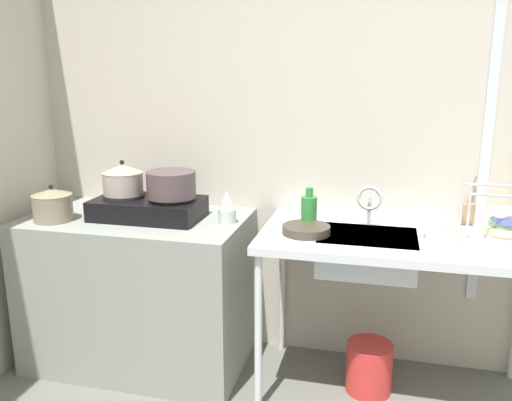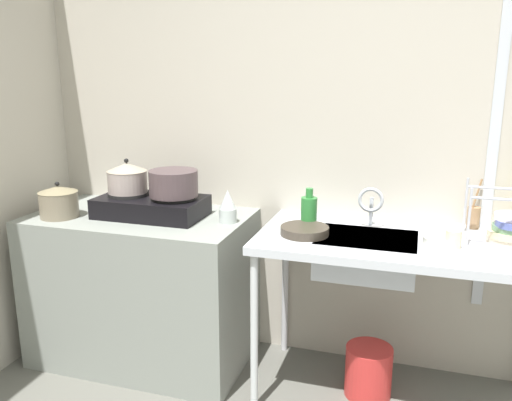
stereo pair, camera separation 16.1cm
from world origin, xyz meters
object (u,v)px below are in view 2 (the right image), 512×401
(pot_on_left_burner, at_px, (127,178))
(bottle_by_sink, at_px, (309,212))
(pot_beside_stove, at_px, (59,202))
(bucket_on_floor, at_px, (368,371))
(small_bowl_on_drainboard, at_px, (441,241))
(cup_by_rack, at_px, (453,239))
(faucet, at_px, (371,202))
(dish_rack, at_px, (509,232))
(percolator, at_px, (228,207))
(stove, at_px, (151,206))
(pot_on_right_burner, at_px, (173,183))
(frying_pan, at_px, (305,231))
(utensil_jar, at_px, (473,217))
(sink_basin, at_px, (366,255))

(pot_on_left_burner, relative_size, bottle_by_sink, 1.06)
(pot_beside_stove, distance_m, bottle_by_sink, 1.32)
(bucket_on_floor, bearing_deg, small_bowl_on_drainboard, -5.89)
(bottle_by_sink, bearing_deg, cup_by_rack, -10.26)
(faucet, relative_size, dish_rack, 0.53)
(percolator, xyz_separation_m, faucet, (0.70, 0.12, 0.05))
(pot_on_left_burner, relative_size, cup_by_rack, 2.51)
(pot_on_left_burner, distance_m, dish_rack, 1.89)
(stove, relative_size, dish_rack, 1.46)
(cup_by_rack, height_order, small_bowl_on_drainboard, cup_by_rack)
(percolator, distance_m, bucket_on_floor, 1.09)
(pot_beside_stove, height_order, percolator, pot_beside_stove)
(small_bowl_on_drainboard, distance_m, bottle_by_sink, 0.63)
(pot_on_right_burner, bearing_deg, faucet, 7.88)
(bucket_on_floor, bearing_deg, pot_on_right_burner, 179.52)
(pot_on_right_burner, relative_size, faucet, 1.23)
(small_bowl_on_drainboard, bearing_deg, dish_rack, 17.19)
(percolator, bearing_deg, pot_on_right_burner, -177.47)
(pot_beside_stove, bearing_deg, percolator, 10.94)
(stove, bearing_deg, frying_pan, -4.97)
(bottle_by_sink, relative_size, bucket_on_floor, 0.78)
(bottle_by_sink, bearing_deg, utensil_jar, 16.88)
(cup_by_rack, bearing_deg, small_bowl_on_drainboard, 142.64)
(stove, height_order, percolator, percolator)
(percolator, height_order, faucet, faucet)
(pot_on_left_burner, bearing_deg, utensil_jar, 9.10)
(sink_basin, height_order, frying_pan, frying_pan)
(utensil_jar, bearing_deg, sink_basin, -147.68)
(percolator, height_order, bucket_on_floor, percolator)
(small_bowl_on_drainboard, bearing_deg, percolator, 177.17)
(pot_on_right_burner, relative_size, small_bowl_on_drainboard, 1.65)
(frying_pan, height_order, small_bowl_on_drainboard, frying_pan)
(stove, relative_size, pot_beside_stove, 2.77)
(pot_on_left_burner, bearing_deg, frying_pan, -4.29)
(pot_on_right_burner, height_order, small_bowl_on_drainboard, pot_on_right_burner)
(pot_beside_stove, bearing_deg, cup_by_rack, 2.43)
(small_bowl_on_drainboard, bearing_deg, stove, 178.51)
(dish_rack, relative_size, utensil_jar, 1.58)
(pot_beside_stove, xyz_separation_m, dish_rack, (2.21, 0.21, -0.02))
(percolator, relative_size, cup_by_rack, 2.04)
(pot_on_left_burner, bearing_deg, bucket_on_floor, -0.38)
(pot_on_right_burner, distance_m, bottle_by_sink, 0.72)
(pot_on_left_burner, distance_m, faucet, 1.27)
(cup_by_rack, height_order, utensil_jar, utensil_jar)
(percolator, height_order, frying_pan, percolator)
(stove, xyz_separation_m, bucket_on_floor, (1.18, -0.01, -0.76))
(pot_on_left_burner, relative_size, dish_rack, 0.55)
(dish_rack, xyz_separation_m, small_bowl_on_drainboard, (-0.29, -0.09, -0.04))
(dish_rack, bearing_deg, pot_on_left_burner, -178.46)
(pot_on_left_burner, xyz_separation_m, cup_by_rack, (1.64, -0.08, -0.16))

